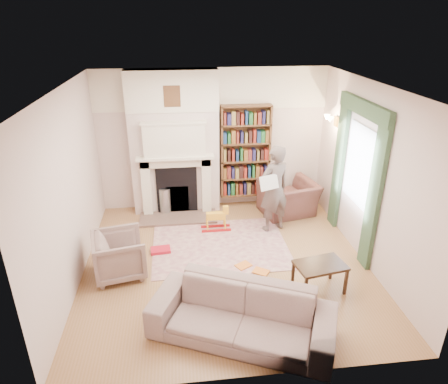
{
  "coord_description": "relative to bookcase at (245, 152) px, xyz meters",
  "views": [
    {
      "loc": [
        -0.67,
        -5.42,
        3.7
      ],
      "look_at": [
        0.0,
        0.25,
        1.15
      ],
      "focal_mm": 32.0,
      "sensor_mm": 36.0,
      "label": 1
    }
  ],
  "objects": [
    {
      "name": "floor",
      "position": [
        -0.65,
        -2.12,
        -1.18
      ],
      "size": [
        4.5,
        4.5,
        0.0
      ],
      "primitive_type": "plane",
      "color": "olive",
      "rests_on": "ground"
    },
    {
      "name": "ceiling",
      "position": [
        -0.65,
        -2.12,
        1.62
      ],
      "size": [
        4.5,
        4.5,
        0.0
      ],
      "primitive_type": "plane",
      "rotation": [
        3.14,
        0.0,
        0.0
      ],
      "color": "white",
      "rests_on": "wall_back"
    },
    {
      "name": "wall_back",
      "position": [
        -0.65,
        0.13,
        0.22
      ],
      "size": [
        4.5,
        0.0,
        4.5
      ],
      "primitive_type": "plane",
      "rotation": [
        1.57,
        0.0,
        0.0
      ],
      "color": "beige",
      "rests_on": "floor"
    },
    {
      "name": "wall_front",
      "position": [
        -0.65,
        -4.37,
        0.22
      ],
      "size": [
        4.5,
        0.0,
        4.5
      ],
      "primitive_type": "plane",
      "rotation": [
        -1.57,
        0.0,
        0.0
      ],
      "color": "beige",
      "rests_on": "floor"
    },
    {
      "name": "wall_left",
      "position": [
        -2.9,
        -2.12,
        0.22
      ],
      "size": [
        0.0,
        4.5,
        4.5
      ],
      "primitive_type": "plane",
      "rotation": [
        1.57,
        0.0,
        1.57
      ],
      "color": "beige",
      "rests_on": "floor"
    },
    {
      "name": "wall_right",
      "position": [
        1.6,
        -2.12,
        0.22
      ],
      "size": [
        0.0,
        4.5,
        4.5
      ],
      "primitive_type": "plane",
      "rotation": [
        1.57,
        0.0,
        -1.57
      ],
      "color": "beige",
      "rests_on": "floor"
    },
    {
      "name": "fireplace",
      "position": [
        -1.4,
        -0.07,
        0.21
      ],
      "size": [
        1.7,
        0.58,
        2.8
      ],
      "color": "beige",
      "rests_on": "floor"
    },
    {
      "name": "bookcase",
      "position": [
        0.0,
        0.0,
        0.0
      ],
      "size": [
        1.0,
        0.24,
        1.85
      ],
      "primitive_type": "cube",
      "color": "brown",
      "rests_on": "floor"
    },
    {
      "name": "window",
      "position": [
        1.58,
        -1.72,
        0.27
      ],
      "size": [
        0.02,
        0.9,
        1.3
      ],
      "primitive_type": "cube",
      "color": "silver",
      "rests_on": "wall_right"
    },
    {
      "name": "curtain_left",
      "position": [
        1.55,
        -2.42,
        0.02
      ],
      "size": [
        0.07,
        0.32,
        2.4
      ],
      "primitive_type": "cube",
      "color": "#29412B",
      "rests_on": "floor"
    },
    {
      "name": "curtain_right",
      "position": [
        1.55,
        -1.02,
        0.02
      ],
      "size": [
        0.07,
        0.32,
        2.4
      ],
      "primitive_type": "cube",
      "color": "#29412B",
      "rests_on": "floor"
    },
    {
      "name": "pelmet",
      "position": [
        1.54,
        -1.72,
        1.2
      ],
      "size": [
        0.09,
        1.7,
        0.24
      ],
      "primitive_type": "cube",
      "color": "#29412B",
      "rests_on": "wall_right"
    },
    {
      "name": "wall_sconce",
      "position": [
        1.38,
        -0.62,
        0.72
      ],
      "size": [
        0.2,
        0.24,
        0.24
      ],
      "primitive_type": null,
      "color": "gold",
      "rests_on": "wall_right"
    },
    {
      "name": "rug",
      "position": [
        -0.69,
        -1.59,
        -1.17
      ],
      "size": [
        2.33,
        1.8,
        0.01
      ],
      "primitive_type": "cube",
      "rotation": [
        0.0,
        0.0,
        0.01
      ],
      "color": "beige",
      "rests_on": "floor"
    },
    {
      "name": "armchair_reading",
      "position": [
        0.8,
        -0.51,
        -0.84
      ],
      "size": [
        1.21,
        1.11,
        0.67
      ],
      "primitive_type": "imported",
      "rotation": [
        0.0,
        0.0,
        3.37
      ],
      "color": "#472B26",
      "rests_on": "floor"
    },
    {
      "name": "armchair_left",
      "position": [
        -2.3,
        -2.23,
        -0.83
      ],
      "size": [
        0.9,
        0.88,
        0.69
      ],
      "primitive_type": "imported",
      "rotation": [
        0.0,
        0.0,
        1.78
      ],
      "color": "gray",
      "rests_on": "floor"
    },
    {
      "name": "sofa",
      "position": [
        -0.65,
        -3.74,
        -0.85
      ],
      "size": [
        2.41,
        1.71,
        0.65
      ],
      "primitive_type": "imported",
      "rotation": [
        0.0,
        0.0,
        -0.42
      ],
      "color": "gray",
      "rests_on": "floor"
    },
    {
      "name": "man_reading",
      "position": [
        0.35,
        -1.11,
        -0.36
      ],
      "size": [
        0.7,
        0.59,
        1.64
      ],
      "primitive_type": "imported",
      "rotation": [
        0.0,
        0.0,
        3.53
      ],
      "color": "#574A46",
      "rests_on": "floor"
    },
    {
      "name": "newspaper",
      "position": [
        0.2,
        -1.31,
        -0.14
      ],
      "size": [
        0.37,
        0.23,
        0.24
      ],
      "primitive_type": "cube",
      "rotation": [
        -0.35,
        0.0,
        0.39
      ],
      "color": "silver",
      "rests_on": "man_reading"
    },
    {
      "name": "coffee_table",
      "position": [
        0.6,
        -2.97,
        -0.95
      ],
      "size": [
        0.77,
        0.57,
        0.45
      ],
      "primitive_type": null,
      "rotation": [
        0.0,
        0.0,
        0.18
      ],
      "color": "#311D11",
      "rests_on": "floor"
    },
    {
      "name": "paraffin_heater",
      "position": [
        -1.65,
        -0.22,
        -0.9
      ],
      "size": [
        0.31,
        0.31,
        0.55
      ],
      "primitive_type": "cylinder",
      "rotation": [
        0.0,
        0.0,
        0.36
      ],
      "color": "#989B9F",
      "rests_on": "floor"
    },
    {
      "name": "rocking_horse",
      "position": [
        -0.7,
        -1.02,
        -0.94
      ],
      "size": [
        0.55,
        0.22,
        0.48
      ],
      "primitive_type": null,
      "rotation": [
        0.0,
        0.0,
        0.01
      ],
      "color": "gold",
      "rests_on": "rug"
    },
    {
      "name": "board_game",
      "position": [
        -1.1,
        -2.46,
        -1.15
      ],
      "size": [
        0.41,
        0.41,
        0.03
      ],
      "primitive_type": "cube",
      "rotation": [
        0.0,
        0.0,
        -0.07
      ],
      "color": "#C2C545",
      "rests_on": "rug"
    },
    {
      "name": "game_box_lid",
      "position": [
        -1.71,
        -1.67,
        -1.14
      ],
      "size": [
        0.35,
        0.25,
        0.05
      ],
      "primitive_type": "cube",
      "rotation": [
        0.0,
        0.0,
        0.11
      ],
      "color": "red",
      "rests_on": "rug"
    },
    {
      "name": "comic_annuals",
      "position": [
        -0.41,
        -2.44,
        -1.16
      ],
      "size": [
        0.88,
        0.65,
        0.02
      ],
      "color": "red",
      "rests_on": "rug"
    }
  ]
}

